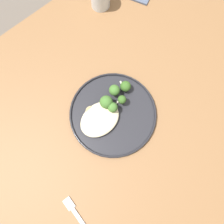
% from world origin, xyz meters
% --- Properties ---
extents(ground, '(6.00, 6.00, 0.00)m').
position_xyz_m(ground, '(0.00, 0.00, 0.00)').
color(ground, '#665B51').
extents(wooden_dining_table, '(1.40, 1.00, 0.74)m').
position_xyz_m(wooden_dining_table, '(0.00, 0.00, 0.66)').
color(wooden_dining_table, brown).
rests_on(wooden_dining_table, ground).
extents(dinner_plate, '(0.29, 0.29, 0.02)m').
position_xyz_m(dinner_plate, '(0.01, 0.00, 0.75)').
color(dinner_plate, '#232328').
rests_on(dinner_plate, wooden_dining_table).
extents(noodle_bed, '(0.14, 0.10, 0.03)m').
position_xyz_m(noodle_bed, '(-0.03, 0.01, 0.76)').
color(noodle_bed, beige).
rests_on(noodle_bed, dinner_plate).
extents(seared_scallop_front_small, '(0.03, 0.03, 0.02)m').
position_xyz_m(seared_scallop_front_small, '(-0.06, 0.03, 0.76)').
color(seared_scallop_front_small, '#DBB77A').
rests_on(seared_scallop_front_small, dinner_plate).
extents(seared_scallop_half_hidden, '(0.03, 0.03, 0.01)m').
position_xyz_m(seared_scallop_half_hidden, '(-0.00, 0.03, 0.76)').
color(seared_scallop_half_hidden, '#DBB77A').
rests_on(seared_scallop_half_hidden, dinner_plate).
extents(seared_scallop_tiny_bay, '(0.03, 0.03, 0.01)m').
position_xyz_m(seared_scallop_tiny_bay, '(-0.03, 0.03, 0.76)').
color(seared_scallop_tiny_bay, beige).
rests_on(seared_scallop_tiny_bay, dinner_plate).
extents(seared_scallop_right_edge, '(0.03, 0.03, 0.02)m').
position_xyz_m(seared_scallop_right_edge, '(-0.04, 0.01, 0.76)').
color(seared_scallop_right_edge, beige).
rests_on(seared_scallop_right_edge, dinner_plate).
extents(seared_scallop_center_golden, '(0.03, 0.03, 0.01)m').
position_xyz_m(seared_scallop_center_golden, '(-0.04, 0.05, 0.76)').
color(seared_scallop_center_golden, '#E5C689').
rests_on(seared_scallop_center_golden, dinner_plate).
extents(seared_scallop_large_seared, '(0.03, 0.03, 0.01)m').
position_xyz_m(seared_scallop_large_seared, '(0.02, 0.02, 0.76)').
color(seared_scallop_large_seared, beige).
rests_on(seared_scallop_large_seared, dinner_plate).
extents(seared_scallop_tilted_round, '(0.03, 0.03, 0.01)m').
position_xyz_m(seared_scallop_tilted_round, '(0.02, 0.04, 0.76)').
color(seared_scallop_tilted_round, '#E5C689').
rests_on(seared_scallop_tilted_round, dinner_plate).
extents(broccoli_floret_right_tilted, '(0.03, 0.03, 0.05)m').
position_xyz_m(broccoli_floret_right_tilted, '(0.06, 0.01, 0.78)').
color(broccoli_floret_right_tilted, '#7A994C').
rests_on(broccoli_floret_right_tilted, dinner_plate).
extents(broccoli_floret_front_edge, '(0.04, 0.04, 0.05)m').
position_xyz_m(broccoli_floret_front_edge, '(0.10, 0.04, 0.78)').
color(broccoli_floret_front_edge, '#7A994C').
rests_on(broccoli_floret_front_edge, dinner_plate).
extents(broccoli_floret_center_pile, '(0.04, 0.04, 0.05)m').
position_xyz_m(broccoli_floret_center_pile, '(0.06, 0.05, 0.78)').
color(broccoli_floret_center_pile, '#7A994C').
rests_on(broccoli_floret_center_pile, dinner_plate).
extents(broccoli_floret_split_head, '(0.03, 0.03, 0.05)m').
position_xyz_m(broccoli_floret_split_head, '(0.02, 0.01, 0.79)').
color(broccoli_floret_split_head, '#7A994C').
rests_on(broccoli_floret_split_head, dinner_plate).
extents(broccoli_floret_tall_stalk, '(0.04, 0.04, 0.06)m').
position_xyz_m(broccoli_floret_tall_stalk, '(0.01, 0.04, 0.79)').
color(broccoli_floret_tall_stalk, '#7A994C').
rests_on(broccoli_floret_tall_stalk, dinner_plate).
extents(onion_sliver_long_sliver, '(0.04, 0.01, 0.00)m').
position_xyz_m(onion_sliver_long_sliver, '(0.04, 0.02, 0.75)').
color(onion_sliver_long_sliver, silver).
rests_on(onion_sliver_long_sliver, dinner_plate).
extents(onion_sliver_pale_crescent, '(0.02, 0.04, 0.00)m').
position_xyz_m(onion_sliver_pale_crescent, '(0.10, 0.05, 0.75)').
color(onion_sliver_pale_crescent, silver).
rests_on(onion_sliver_pale_crescent, dinner_plate).
extents(dinner_fork, '(0.03, 0.19, 0.00)m').
position_xyz_m(dinner_fork, '(-0.28, -0.19, 0.74)').
color(dinner_fork, silver).
rests_on(dinner_fork, wooden_dining_table).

